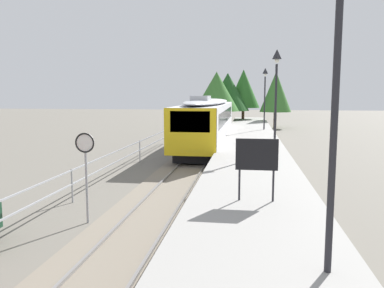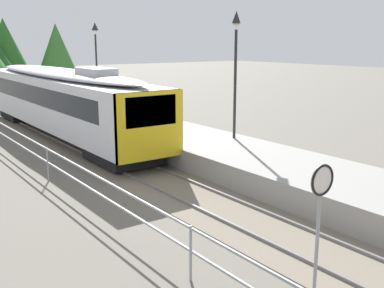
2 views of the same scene
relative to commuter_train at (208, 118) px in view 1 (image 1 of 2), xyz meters
name	(u,v)px [view 1 (image 1 of 2)]	position (x,y,z in m)	size (l,w,h in m)	color
ground_plane	(149,159)	(-3.00, -6.38, -2.14)	(160.00, 160.00, 0.00)	#6B665B
track_rails	(197,159)	(0.00, -6.38, -2.11)	(3.20, 60.00, 0.14)	slate
commuter_train	(208,118)	(0.00, 0.00, 0.00)	(2.82, 18.80, 3.74)	silver
station_platform	(251,154)	(3.25, -6.38, -1.69)	(3.90, 60.00, 0.90)	#999691
platform_lamp_near_end	(337,52)	(4.44, -22.84, 2.48)	(0.34, 0.34, 5.35)	#232328
platform_lamp_mid_platform	(276,81)	(4.44, -8.81, 2.48)	(0.34, 0.34, 5.35)	#232328
platform_lamp_far_end	(265,87)	(4.44, 5.21, 2.48)	(0.34, 0.34, 5.35)	#232328
platform_notice_board	(257,157)	(3.30, -18.43, 0.04)	(1.20, 0.08, 1.80)	#232328
speed_limit_sign	(85,155)	(-1.82, -18.48, -0.02)	(0.61, 0.10, 2.81)	#9EA0A5
carpark_fence	(72,178)	(-3.30, -16.38, -1.24)	(0.06, 36.06, 1.25)	#9EA0A5
tree_behind_carpark	(228,92)	(0.50, 18.57, 2.15)	(5.28, 5.28, 6.58)	brown
tree_behind_station_far	(243,89)	(2.38, 20.08, 2.56)	(4.10, 4.10, 7.09)	brown
tree_distant_left	(217,91)	(-0.70, 16.54, 2.19)	(5.34, 5.34, 6.63)	brown
tree_distant_centre	(276,92)	(6.21, 17.59, 2.13)	(3.69, 3.69, 6.65)	brown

